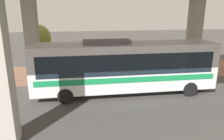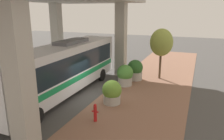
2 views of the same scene
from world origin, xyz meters
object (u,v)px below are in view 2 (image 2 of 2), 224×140
bus (63,67)px  fire_hydrant (95,113)px  planter_back (135,70)px  street_tree_near (161,43)px  planter_middle (125,75)px  planter_front (112,92)px

bus → fire_hydrant: bus is taller
fire_hydrant → planter_back: size_ratio=0.59×
fire_hydrant → planter_back: 8.08m
fire_hydrant → street_tree_near: size_ratio=0.24×
planter_middle → street_tree_near: 4.42m
planter_back → street_tree_near: 3.28m
planter_front → planter_back: bearing=-89.6°
bus → planter_middle: bearing=-134.6°
street_tree_near → fire_hydrant: bearing=78.7°
bus → street_tree_near: bearing=-131.4°
planter_front → street_tree_near: size_ratio=0.36×
fire_hydrant → planter_front: bearing=-88.6°
planter_front → street_tree_near: bearing=-105.9°
bus → planter_front: bus is taller
planter_back → fire_hydrant: bearing=90.7°
fire_hydrant → street_tree_near: (-1.84, -9.25, 2.70)m
planter_front → planter_middle: planter_middle is taller
planter_front → street_tree_near: (-1.91, -6.67, 2.45)m
planter_back → planter_front: bearing=90.4°
planter_back → bus: bearing=54.6°
street_tree_near → planter_back: bearing=31.3°
planter_middle → bus: bearing=45.4°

